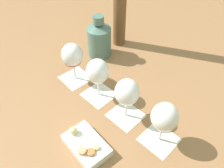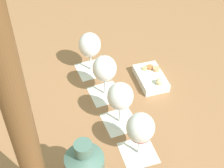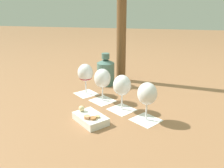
% 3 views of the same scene
% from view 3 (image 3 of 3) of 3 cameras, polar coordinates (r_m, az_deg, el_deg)
% --- Properties ---
extents(ground_plane, '(8.00, 8.00, 0.00)m').
position_cam_3_polar(ground_plane, '(1.27, 0.14, -5.15)').
color(ground_plane, '#936642').
extents(tasting_card_0, '(0.16, 0.16, 0.00)m').
position_cam_3_polar(tasting_card_0, '(1.44, -6.25, -2.31)').
color(tasting_card_0, white).
rests_on(tasting_card_0, ground_plane).
extents(tasting_card_1, '(0.16, 0.16, 0.00)m').
position_cam_3_polar(tasting_card_1, '(1.33, -2.26, -4.01)').
color(tasting_card_1, white).
rests_on(tasting_card_1, ground_plane).
extents(tasting_card_2, '(0.16, 0.16, 0.00)m').
position_cam_3_polar(tasting_card_2, '(1.23, 2.35, -6.13)').
color(tasting_card_2, white).
rests_on(tasting_card_2, ground_plane).
extents(tasting_card_3, '(0.16, 0.16, 0.00)m').
position_cam_3_polar(tasting_card_3, '(1.13, 8.16, -8.55)').
color(tasting_card_3, white).
rests_on(tasting_card_3, ground_plane).
extents(wine_glass_0, '(0.09, 0.09, 0.18)m').
position_cam_3_polar(wine_glass_0, '(1.40, -6.43, 2.41)').
color(wine_glass_0, white).
rests_on(wine_glass_0, tasting_card_0).
extents(wine_glass_1, '(0.09, 0.09, 0.18)m').
position_cam_3_polar(wine_glass_1, '(1.29, -2.33, 1.05)').
color(wine_glass_1, white).
rests_on(wine_glass_1, tasting_card_1).
extents(wine_glass_2, '(0.09, 0.09, 0.18)m').
position_cam_3_polar(wine_glass_2, '(1.18, 2.43, -0.68)').
color(wine_glass_2, white).
rests_on(wine_glass_2, tasting_card_2).
extents(wine_glass_3, '(0.09, 0.09, 0.18)m').
position_cam_3_polar(wine_glass_3, '(1.08, 8.46, -2.73)').
color(wine_glass_3, white).
rests_on(wine_glass_3, tasting_card_3).
extents(ceramic_vase, '(0.11, 0.11, 0.21)m').
position_cam_3_polar(ceramic_vase, '(1.57, -1.54, 3.08)').
color(ceramic_vase, '#4C7066').
rests_on(ceramic_vase, ground_plane).
extents(snack_dish, '(0.19, 0.18, 0.06)m').
position_cam_3_polar(snack_dish, '(1.10, -5.28, -8.20)').
color(snack_dish, white).
rests_on(snack_dish, ground_plane).
extents(umbrella_pole, '(0.06, 0.06, 0.81)m').
position_cam_3_polar(umbrella_pole, '(1.61, 2.31, 14.90)').
color(umbrella_pole, brown).
rests_on(umbrella_pole, ground_plane).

